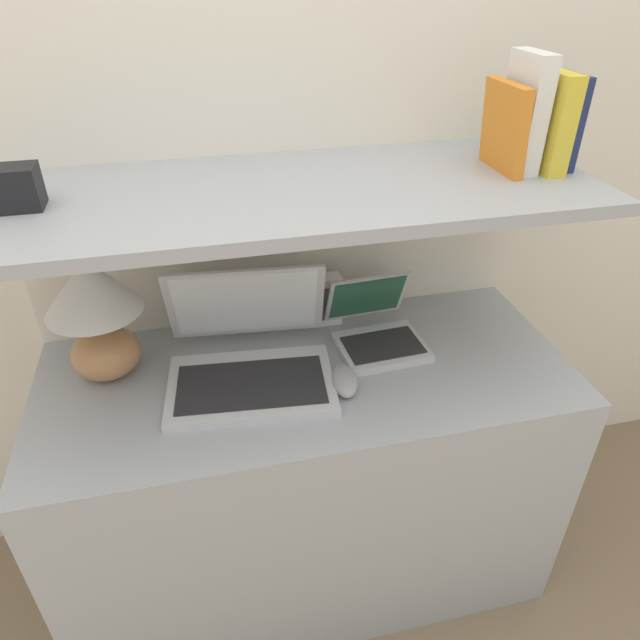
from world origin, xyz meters
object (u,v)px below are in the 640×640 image
(book_white, at_px, (525,113))
(book_orange, at_px, (505,128))
(table_lamp, at_px, (95,309))
(book_yellow, at_px, (545,120))
(laptop_large, at_px, (250,357))
(book_navy, at_px, (562,121))
(computer_mouse, at_px, (345,380))
(router_box, at_px, (322,300))
(shelf_gadget, at_px, (16,188))
(laptop_small, at_px, (377,331))

(book_white, relative_size, book_orange, 1.30)
(table_lamp, height_order, book_yellow, book_yellow)
(laptop_large, relative_size, book_navy, 2.09)
(table_lamp, xyz_separation_m, computer_mouse, (0.54, -0.18, -0.16))
(router_box, relative_size, shelf_gadget, 1.59)
(laptop_large, distance_m, book_orange, 0.77)
(table_lamp, xyz_separation_m, book_navy, (1.06, -0.04, 0.36))
(router_box, height_order, shelf_gadget, shelf_gadget)
(laptop_large, relative_size, book_yellow, 2.01)
(table_lamp, height_order, laptop_small, table_lamp)
(computer_mouse, distance_m, router_box, 0.29)
(book_white, bearing_deg, book_navy, 0.00)
(laptop_small, bearing_deg, laptop_large, -170.23)
(laptop_small, bearing_deg, shelf_gadget, -179.04)
(shelf_gadget, bearing_deg, laptop_small, 0.96)
(laptop_small, height_order, shelf_gadget, shelf_gadget)
(book_white, bearing_deg, table_lamp, 177.73)
(router_box, height_order, book_orange, book_orange)
(table_lamp, relative_size, book_white, 1.26)
(table_lamp, xyz_separation_m, book_yellow, (1.01, -0.04, 0.36))
(shelf_gadget, bearing_deg, table_lamp, 26.43)
(table_lamp, height_order, shelf_gadget, shelf_gadget)
(laptop_small, xyz_separation_m, shelf_gadget, (-0.74, -0.01, 0.45))
(laptop_large, xyz_separation_m, computer_mouse, (0.21, -0.10, -0.03))
(computer_mouse, distance_m, book_orange, 0.66)
(table_lamp, relative_size, book_orange, 1.64)
(book_yellow, bearing_deg, table_lamp, 177.85)
(book_orange, bearing_deg, laptop_large, -175.62)
(laptop_large, distance_m, laptop_small, 0.34)
(book_yellow, height_order, book_orange, book_yellow)
(table_lamp, bearing_deg, computer_mouse, -18.73)
(book_navy, relative_size, book_white, 0.81)
(shelf_gadget, bearing_deg, book_white, 0.00)
(computer_mouse, xyz_separation_m, router_box, (0.01, 0.28, 0.05))
(laptop_small, distance_m, book_navy, 0.64)
(book_orange, bearing_deg, computer_mouse, -159.59)
(book_yellow, bearing_deg, book_orange, 180.00)
(laptop_small, distance_m, book_orange, 0.56)
(table_lamp, xyz_separation_m, book_white, (0.96, -0.04, 0.38))
(book_white, bearing_deg, laptop_small, 177.63)
(laptop_small, distance_m, computer_mouse, 0.20)
(table_lamp, distance_m, book_orange, 0.99)
(book_yellow, height_order, shelf_gadget, book_yellow)
(router_box, relative_size, book_navy, 0.70)
(book_yellow, distance_m, book_white, 0.06)
(book_navy, bearing_deg, router_box, 164.49)
(shelf_gadget, bearing_deg, computer_mouse, -13.18)
(laptop_large, relative_size, laptop_small, 1.66)
(laptop_small, relative_size, router_box, 1.80)
(table_lamp, relative_size, book_yellow, 1.48)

